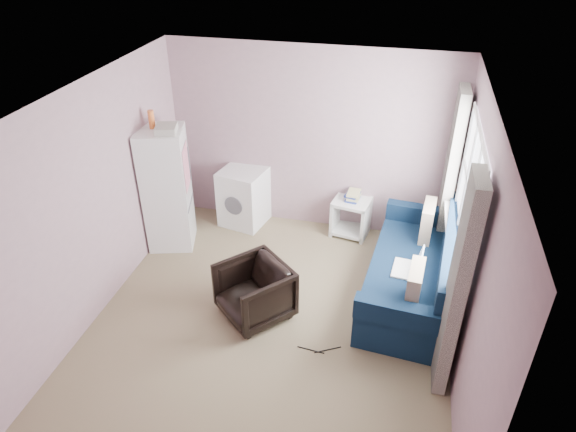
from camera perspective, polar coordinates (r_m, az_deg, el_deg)
name	(u,v)px	position (r m, az deg, el deg)	size (l,w,h in m)	color
room	(271,225)	(5.01, -1.91, -0.97)	(3.84, 4.24, 2.54)	#877758
armchair	(254,290)	(5.63, -3.76, -8.15)	(0.69, 0.64, 0.71)	black
fridge	(167,188)	(6.72, -13.32, 3.02)	(0.69, 0.69, 1.84)	white
washing_machine	(244,195)	(7.21, -4.93, 2.30)	(0.68, 0.68, 0.82)	white
side_table	(352,213)	(7.05, 7.09, 0.28)	(0.55, 0.55, 0.65)	silver
sofa	(418,274)	(6.03, 14.29, -6.29)	(1.14, 2.17, 0.94)	#0D223C
window_dressing	(453,223)	(5.57, 17.87, -0.72)	(0.17, 2.62, 2.18)	white
floor_cables	(319,350)	(5.47, 3.49, -14.62)	(0.44, 0.15, 0.01)	black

